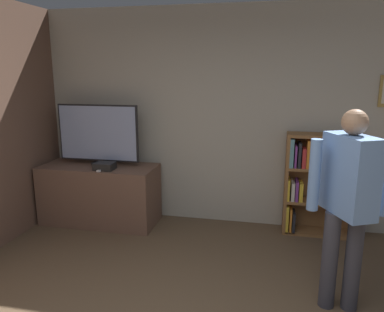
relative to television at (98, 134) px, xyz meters
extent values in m
cube|color=#B2AD9E|center=(1.54, 0.37, 0.20)|extent=(6.63, 0.06, 2.70)
cube|color=brown|center=(0.00, -0.04, -0.77)|extent=(1.46, 0.61, 0.75)
cylinder|color=black|center=(0.00, 0.00, -0.38)|extent=(0.22, 0.22, 0.03)
cylinder|color=black|center=(0.00, 0.00, -0.34)|extent=(0.06, 0.06, 0.05)
cube|color=black|center=(0.00, 0.00, 0.02)|extent=(1.05, 0.04, 0.71)
cube|color=#8C9EC6|center=(0.00, -0.02, 0.02)|extent=(1.01, 0.01, 0.67)
cube|color=black|center=(0.16, -0.20, -0.35)|extent=(0.24, 0.18, 0.09)
cube|color=white|center=(0.14, -0.26, -0.39)|extent=(0.06, 0.14, 0.02)
cube|color=brown|center=(2.32, 0.18, -0.54)|extent=(0.04, 0.28, 1.22)
cube|color=brown|center=(3.15, 0.18, -0.54)|extent=(0.04, 0.28, 1.22)
cube|color=brown|center=(2.74, 0.31, -0.54)|extent=(0.86, 0.01, 1.22)
cube|color=brown|center=(2.74, 0.18, -1.13)|extent=(0.79, 0.28, 0.04)
cube|color=brown|center=(2.74, 0.18, -0.74)|extent=(0.79, 0.28, 0.04)
cube|color=brown|center=(2.74, 0.18, -0.34)|extent=(0.79, 0.28, 0.04)
cube|color=brown|center=(2.74, 0.18, 0.05)|extent=(0.79, 0.28, 0.04)
cube|color=gold|center=(2.36, 0.16, -0.97)|extent=(0.03, 0.24, 0.33)
cube|color=orange|center=(2.40, 0.16, -0.98)|extent=(0.02, 0.24, 0.30)
cube|color=#232328|center=(2.44, 0.14, -1.01)|extent=(0.03, 0.21, 0.25)
cube|color=gold|center=(2.35, 0.15, -0.60)|extent=(0.03, 0.24, 0.26)
cube|color=beige|center=(2.40, 0.16, -0.62)|extent=(0.04, 0.25, 0.22)
cube|color=#7A3889|center=(2.45, 0.15, -0.61)|extent=(0.03, 0.24, 0.24)
cube|color=gold|center=(2.49, 0.14, -0.61)|extent=(0.04, 0.20, 0.22)
cube|color=#5B8E99|center=(2.36, 0.16, -0.15)|extent=(0.04, 0.24, 0.33)
cube|color=#7A3889|center=(2.41, 0.16, -0.19)|extent=(0.02, 0.26, 0.26)
cube|color=#232328|center=(2.45, 0.15, -0.17)|extent=(0.03, 0.23, 0.29)
cube|color=red|center=(2.50, 0.14, -0.20)|extent=(0.04, 0.21, 0.23)
cube|color=orange|center=(2.54, 0.14, -0.16)|extent=(0.03, 0.21, 0.32)
cube|color=#232328|center=(2.57, 0.15, -0.18)|extent=(0.02, 0.23, 0.27)
cylinder|color=#383842|center=(2.64, -1.30, -0.73)|extent=(0.13, 0.13, 0.83)
cylinder|color=#383842|center=(2.82, -1.30, -0.73)|extent=(0.13, 0.13, 0.83)
cube|color=#6B93D1|center=(2.73, -1.30, 0.00)|extent=(0.40, 0.51, 0.62)
sphere|color=#9E7556|center=(2.73, -1.30, 0.41)|extent=(0.20, 0.20, 0.20)
cylinder|color=#6B93D1|center=(2.47, -1.30, -0.02)|extent=(0.09, 0.09, 0.57)
camera|label=1|loc=(2.13, -4.27, 0.78)|focal=35.00mm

